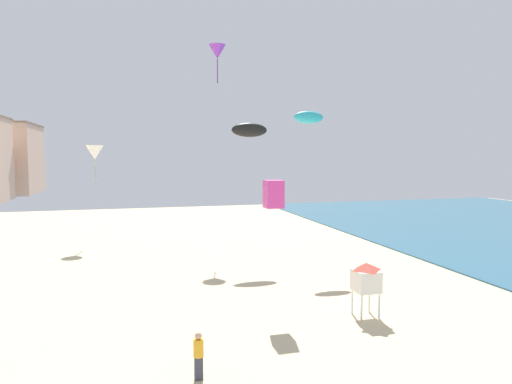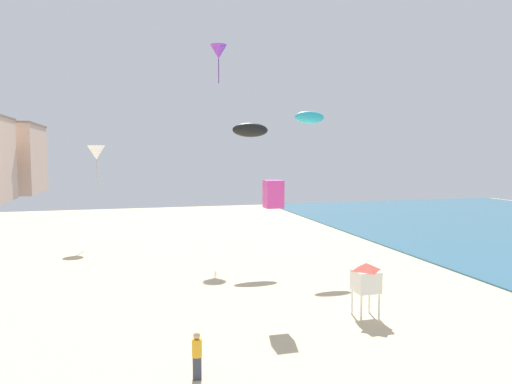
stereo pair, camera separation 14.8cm
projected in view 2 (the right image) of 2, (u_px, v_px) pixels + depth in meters
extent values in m
cube|color=#383D4C|center=(197.00, 368.00, 15.35)|extent=(0.28, 0.18, 0.80)
cylinder|color=gold|center=(197.00, 348.00, 15.29)|extent=(0.34, 0.34, 0.60)
sphere|color=tan|center=(197.00, 336.00, 15.26)|extent=(0.24, 0.24, 0.24)
cylinder|color=white|center=(361.00, 308.00, 20.77)|extent=(0.10, 0.10, 1.20)
cylinder|color=white|center=(379.00, 306.00, 21.00)|extent=(0.10, 0.10, 1.20)
cylinder|color=white|center=(352.00, 302.00, 21.64)|extent=(0.10, 0.10, 1.20)
cylinder|color=white|center=(369.00, 300.00, 21.87)|extent=(0.10, 0.10, 1.20)
cube|color=white|center=(366.00, 281.00, 21.23)|extent=(1.10, 1.10, 1.00)
pyramid|color=#D14C3D|center=(366.00, 267.00, 21.18)|extent=(1.10, 1.10, 0.35)
cone|color=purple|center=(219.00, 52.00, 39.19)|extent=(1.42, 1.42, 1.16)
cylinder|color=#63278B|center=(219.00, 71.00, 39.32)|extent=(0.08, 0.08, 2.07)
ellipsoid|color=#2DB7CC|center=(310.00, 117.00, 32.07)|extent=(2.19, 0.61, 0.85)
cube|color=#DB3D9E|center=(273.00, 194.00, 22.28)|extent=(0.86, 0.86, 1.35)
cone|color=white|center=(96.00, 152.00, 39.47)|extent=(1.49, 1.49, 1.22)
cylinder|color=#A4A4A4|center=(97.00, 172.00, 39.61)|extent=(0.08, 0.08, 2.16)
ellipsoid|color=black|center=(250.00, 130.00, 33.35)|extent=(2.66, 0.74, 1.03)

